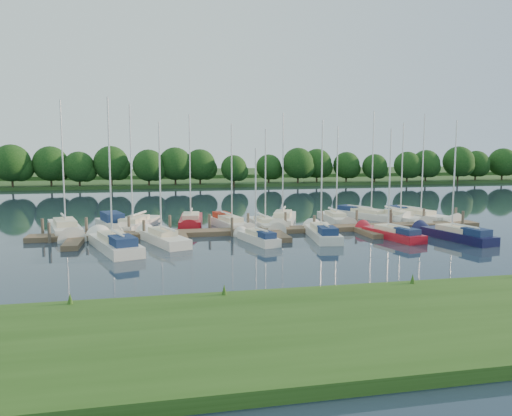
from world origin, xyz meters
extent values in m
plane|color=#1B2936|center=(0.00, 0.00, 0.00)|extent=(260.00, 260.00, 0.00)
cube|color=#244814|center=(0.00, -16.00, 0.25)|extent=(90.00, 10.00, 0.50)
cube|color=brown|center=(0.00, 8.00, 0.20)|extent=(40.00, 2.00, 0.40)
cube|color=brown|center=(-16.00, 5.00, 0.20)|extent=(1.20, 4.00, 0.40)
cube|color=brown|center=(-8.00, 5.00, 0.20)|extent=(1.20, 4.00, 0.40)
cube|color=brown|center=(0.00, 5.00, 0.20)|extent=(1.20, 4.00, 0.40)
cube|color=brown|center=(8.00, 5.00, 0.20)|extent=(1.20, 4.00, 0.40)
cube|color=brown|center=(16.00, 5.00, 0.20)|extent=(1.20, 4.00, 0.40)
cylinder|color=#473D33|center=(-19.00, 9.30, 0.60)|extent=(0.24, 0.24, 2.00)
cylinder|color=#473D33|center=(-15.55, 9.30, 0.60)|extent=(0.24, 0.24, 2.00)
cylinder|color=#473D33|center=(-12.09, 9.30, 0.60)|extent=(0.24, 0.24, 2.00)
cylinder|color=#473D33|center=(-8.64, 9.30, 0.60)|extent=(0.24, 0.24, 2.00)
cylinder|color=#473D33|center=(-5.18, 9.30, 0.60)|extent=(0.24, 0.24, 2.00)
cylinder|color=#473D33|center=(-1.73, 9.30, 0.60)|extent=(0.24, 0.24, 2.00)
cylinder|color=#473D33|center=(1.73, 9.30, 0.60)|extent=(0.24, 0.24, 2.00)
cylinder|color=#473D33|center=(5.18, 9.30, 0.60)|extent=(0.24, 0.24, 2.00)
cylinder|color=#473D33|center=(8.64, 9.30, 0.60)|extent=(0.24, 0.24, 2.00)
cylinder|color=#473D33|center=(12.09, 9.30, 0.60)|extent=(0.24, 0.24, 2.00)
cylinder|color=#473D33|center=(15.55, 9.30, 0.60)|extent=(0.24, 0.24, 2.00)
cylinder|color=#473D33|center=(19.00, 9.30, 0.60)|extent=(0.24, 0.24, 2.00)
cylinder|color=#473D33|center=(-18.00, 6.70, 0.60)|extent=(0.24, 0.24, 2.00)
cylinder|color=#473D33|center=(-10.80, 6.70, 0.60)|extent=(0.24, 0.24, 2.00)
cylinder|color=#473D33|center=(-3.60, 6.70, 0.60)|extent=(0.24, 0.24, 2.00)
cylinder|color=#473D33|center=(3.60, 6.70, 0.60)|extent=(0.24, 0.24, 2.00)
cylinder|color=#473D33|center=(10.80, 6.70, 0.60)|extent=(0.24, 0.24, 2.00)
cylinder|color=#473D33|center=(18.00, 6.70, 0.60)|extent=(0.24, 0.24, 2.00)
cube|color=#24461B|center=(0.00, 75.00, 0.30)|extent=(180.00, 30.00, 0.60)
cube|color=#2F4F22|center=(0.00, 100.00, 0.70)|extent=(220.00, 40.00, 1.40)
cylinder|color=#38281C|center=(-35.15, 60.32, 1.18)|extent=(0.36, 0.36, 2.36)
sphere|color=#0F350E|center=(-35.15, 60.32, 4.07)|extent=(5.52, 5.52, 5.52)
sphere|color=#0F350E|center=(-33.97, 60.52, 3.28)|extent=(3.94, 3.94, 3.94)
cylinder|color=#38281C|center=(-29.20, 60.88, 1.23)|extent=(0.36, 0.36, 2.46)
sphere|color=#0F350E|center=(-29.20, 60.88, 4.23)|extent=(5.73, 5.73, 5.73)
sphere|color=#0F350E|center=(-27.97, 61.08, 3.41)|extent=(4.09, 4.09, 4.09)
cylinder|color=#38281C|center=(-23.00, 63.55, 1.35)|extent=(0.36, 0.36, 2.70)
sphere|color=#0F350E|center=(-23.00, 63.55, 4.65)|extent=(6.30, 6.30, 6.30)
sphere|color=#0F350E|center=(-21.65, 63.75, 3.75)|extent=(4.50, 4.50, 4.50)
cylinder|color=#38281C|center=(-17.99, 63.73, 1.44)|extent=(0.36, 0.36, 2.87)
sphere|color=#0F350E|center=(-17.99, 63.73, 4.95)|extent=(6.70, 6.70, 6.70)
sphere|color=#0F350E|center=(-16.56, 63.93, 3.99)|extent=(4.79, 4.79, 4.79)
cylinder|color=#38281C|center=(-11.52, 63.25, 1.28)|extent=(0.36, 0.36, 2.57)
sphere|color=#0F350E|center=(-11.52, 63.25, 4.42)|extent=(5.99, 5.99, 5.99)
sphere|color=#0F350E|center=(-10.24, 63.45, 3.56)|extent=(4.28, 4.28, 4.28)
cylinder|color=#38281C|center=(-6.22, 61.79, 1.24)|extent=(0.36, 0.36, 2.47)
sphere|color=#0F350E|center=(-6.22, 61.79, 4.26)|extent=(5.77, 5.77, 5.77)
sphere|color=#0F350E|center=(-4.98, 61.99, 3.43)|extent=(4.12, 4.12, 4.12)
cylinder|color=#38281C|center=(-0.13, 63.34, 1.42)|extent=(0.36, 0.36, 2.83)
sphere|color=#0F350E|center=(-0.13, 63.34, 4.88)|extent=(6.61, 6.61, 6.61)
sphere|color=#0F350E|center=(1.29, 63.54, 3.93)|extent=(4.72, 4.72, 4.72)
cylinder|color=#38281C|center=(4.81, 62.35, 1.24)|extent=(0.36, 0.36, 2.48)
sphere|color=#0F350E|center=(4.81, 62.35, 4.27)|extent=(5.78, 5.78, 5.78)
sphere|color=#0F350E|center=(6.05, 62.55, 3.44)|extent=(4.13, 4.13, 4.13)
cylinder|color=#38281C|center=(11.18, 62.97, 1.03)|extent=(0.36, 0.36, 2.06)
sphere|color=#0F350E|center=(11.18, 62.97, 3.54)|extent=(4.80, 4.80, 4.80)
sphere|color=#0F350E|center=(12.20, 63.17, 2.86)|extent=(3.43, 3.43, 3.43)
cylinder|color=#38281C|center=(17.30, 62.44, 1.12)|extent=(0.36, 0.36, 2.23)
sphere|color=#0F350E|center=(17.30, 62.44, 3.84)|extent=(5.21, 5.21, 5.21)
sphere|color=#0F350E|center=(18.41, 62.64, 3.10)|extent=(3.72, 3.72, 3.72)
cylinder|color=#38281C|center=(22.20, 60.69, 1.44)|extent=(0.36, 0.36, 2.87)
sphere|color=#0F350E|center=(22.20, 60.69, 4.95)|extent=(6.70, 6.70, 6.70)
sphere|color=#0F350E|center=(23.64, 60.89, 3.99)|extent=(4.79, 4.79, 4.79)
cylinder|color=#38281C|center=(29.80, 60.85, 1.39)|extent=(0.36, 0.36, 2.77)
sphere|color=#0F350E|center=(29.80, 60.85, 4.77)|extent=(6.47, 6.47, 6.47)
sphere|color=#0F350E|center=(31.18, 61.05, 3.85)|extent=(4.62, 4.62, 4.62)
cylinder|color=#38281C|center=(34.59, 62.86, 1.15)|extent=(0.36, 0.36, 2.31)
sphere|color=#0F350E|center=(34.59, 62.86, 3.97)|extent=(5.38, 5.38, 5.38)
sphere|color=#0F350E|center=(35.74, 63.06, 3.20)|extent=(3.84, 3.84, 3.84)
cylinder|color=#38281C|center=(41.60, 62.56, 1.20)|extent=(0.36, 0.36, 2.40)
sphere|color=#0F350E|center=(41.60, 62.56, 4.13)|extent=(5.59, 5.59, 5.59)
sphere|color=#0F350E|center=(42.80, 62.76, 3.33)|extent=(3.99, 3.99, 3.99)
cylinder|color=#38281C|center=(46.93, 61.57, 1.13)|extent=(0.36, 0.36, 2.25)
sphere|color=#0F350E|center=(46.93, 61.57, 3.88)|extent=(5.25, 5.25, 5.25)
sphere|color=#0F350E|center=(48.05, 61.77, 3.13)|extent=(3.75, 3.75, 3.75)
cylinder|color=#38281C|center=(51.73, 60.91, 1.35)|extent=(0.36, 0.36, 2.70)
sphere|color=#0F350E|center=(51.73, 60.91, 4.65)|extent=(6.30, 6.30, 6.30)
sphere|color=#0F350E|center=(53.08, 61.11, 3.75)|extent=(4.50, 4.50, 4.50)
cylinder|color=#38281C|center=(57.34, 61.66, 1.08)|extent=(0.36, 0.36, 2.17)
sphere|color=#0F350E|center=(57.34, 61.66, 3.73)|extent=(5.05, 5.05, 5.05)
sphere|color=#0F350E|center=(58.42, 61.86, 3.01)|extent=(3.61, 3.61, 3.61)
cylinder|color=#38281C|center=(63.38, 62.19, 1.33)|extent=(0.36, 0.36, 2.67)
sphere|color=#0F350E|center=(63.38, 62.19, 4.60)|extent=(6.23, 6.23, 6.23)
sphere|color=#0F350E|center=(64.72, 62.39, 3.71)|extent=(4.45, 4.45, 4.45)
cylinder|color=#38281C|center=(68.88, 63.33, 1.26)|extent=(0.36, 0.36, 2.53)
cube|color=silver|center=(-17.66, 11.63, 0.15)|extent=(4.15, 8.16, 1.23)
cone|color=silver|center=(-16.64, 7.84, 0.15)|extent=(1.77, 2.94, 1.10)
cube|color=beige|center=(-17.56, 11.25, 0.95)|extent=(2.51, 3.84, 0.56)
cylinder|color=silver|center=(-17.45, 10.87, 6.09)|extent=(0.12, 0.12, 10.61)
cylinder|color=silver|center=(-17.86, 12.39, 1.40)|extent=(1.01, 3.44, 0.10)
cylinder|color=silver|center=(-17.86, 12.39, 1.40)|extent=(1.00, 3.09, 0.20)
cube|color=silver|center=(-13.73, 13.28, 0.15)|extent=(3.59, 6.06, 1.06)
cone|color=silver|center=(-12.84, 10.54, 0.15)|extent=(1.44, 1.94, 0.95)
cube|color=#16274D|center=(-13.73, 13.28, 1.01)|extent=(2.42, 3.48, 0.95)
cube|color=silver|center=(-11.60, 13.10, 0.15)|extent=(4.82, 8.09, 1.09)
cone|color=silver|center=(-12.99, 9.44, 0.15)|extent=(2.00, 2.95, 1.10)
cube|color=beige|center=(-11.74, 12.74, 0.85)|extent=(2.78, 3.87, 0.50)
cylinder|color=silver|center=(-11.88, 12.37, 5.98)|extent=(0.12, 0.12, 10.56)
cylinder|color=silver|center=(-11.33, 13.83, 1.24)|extent=(1.34, 3.33, 0.10)
cylinder|color=silver|center=(-11.33, 13.83, 1.24)|extent=(1.30, 3.00, 0.20)
cube|color=#A40F1B|center=(-6.43, 14.24, 0.15)|extent=(2.87, 7.45, 1.12)
cone|color=#A40F1B|center=(-6.85, 10.64, 0.15)|extent=(1.31, 2.64, 1.02)
cube|color=beige|center=(-6.47, 13.88, 0.86)|extent=(1.90, 3.42, 0.51)
cylinder|color=silver|center=(-6.51, 13.52, 5.61)|extent=(0.12, 0.12, 9.80)
cylinder|color=silver|center=(-6.34, 14.96, 1.27)|extent=(0.48, 3.26, 0.10)
cylinder|color=silver|center=(-6.34, 14.96, 1.27)|extent=(0.54, 2.91, 0.20)
cube|color=silver|center=(-3.10, 11.50, 0.15)|extent=(3.29, 6.81, 1.11)
cone|color=silver|center=(-2.34, 8.31, 0.15)|extent=(1.42, 2.45, 0.92)
cube|color=beige|center=(-3.02, 11.18, 0.85)|extent=(2.02, 3.19, 0.50)
cube|color=maroon|center=(-3.52, 13.29, 0.95)|extent=(1.70, 2.21, 0.55)
cylinder|color=silver|center=(-2.95, 10.86, 5.13)|extent=(0.12, 0.12, 8.85)
cylinder|color=silver|center=(-3.25, 12.14, 1.26)|extent=(0.78, 2.90, 0.10)
cylinder|color=silver|center=(-3.25, 12.14, 1.26)|extent=(0.80, 2.60, 0.20)
cube|color=silver|center=(0.11, 11.20, 0.15)|extent=(2.12, 6.39, 0.95)
cone|color=silver|center=(0.29, 8.05, 0.15)|extent=(1.01, 2.25, 0.88)
cube|color=beige|center=(0.13, 10.88, 0.73)|extent=(1.48, 2.91, 0.43)
cylinder|color=silver|center=(0.14, 10.57, 4.86)|extent=(0.12, 0.12, 8.51)
cylinder|color=silver|center=(0.07, 11.83, 1.08)|extent=(0.26, 2.84, 0.10)
cylinder|color=silver|center=(0.07, 11.83, 1.08)|extent=(0.34, 2.53, 0.20)
cube|color=silver|center=(2.53, 13.07, 0.15)|extent=(4.42, 7.60, 1.23)
cone|color=silver|center=(1.29, 9.62, 0.15)|extent=(1.84, 2.76, 1.03)
cube|color=beige|center=(2.40, 12.72, 0.95)|extent=(2.57, 3.63, 0.56)
cylinder|color=silver|center=(2.28, 12.38, 5.74)|extent=(0.12, 0.12, 9.90)
cylinder|color=silver|center=(2.78, 13.76, 1.40)|extent=(1.21, 3.14, 0.10)
cylinder|color=silver|center=(2.78, 13.76, 1.40)|extent=(1.18, 2.83, 0.20)
cube|color=silver|center=(7.93, 13.27, 0.15)|extent=(2.23, 6.66, 1.03)
cone|color=silver|center=(7.73, 9.99, 0.15)|extent=(1.06, 2.35, 0.92)
cube|color=beige|center=(7.91, 12.94, 0.79)|extent=(1.55, 3.03, 0.47)
cylinder|color=silver|center=(7.89, 12.61, 5.08)|extent=(0.12, 0.12, 8.85)
cylinder|color=silver|center=(7.97, 13.92, 1.17)|extent=(0.28, 2.95, 0.10)
cylinder|color=silver|center=(7.97, 13.92, 1.17)|extent=(0.36, 2.63, 0.20)
cube|color=silver|center=(12.07, 14.98, 0.15)|extent=(5.42, 7.97, 1.01)
cone|color=silver|center=(13.80, 11.48, 0.15)|extent=(2.19, 2.93, 1.09)
cube|color=beige|center=(12.24, 14.63, 0.78)|extent=(3.03, 3.88, 0.46)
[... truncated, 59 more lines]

